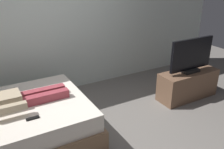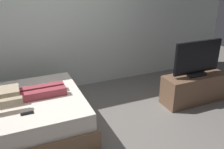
# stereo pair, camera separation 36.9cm
# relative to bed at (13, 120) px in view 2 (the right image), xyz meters

# --- Properties ---
(ground_plane) EXTENTS (10.00, 10.00, 0.00)m
(ground_plane) POSITION_rel_bed_xyz_m (1.04, -0.57, -0.26)
(ground_plane) COLOR slate
(back_wall) EXTENTS (6.40, 0.10, 2.80)m
(back_wall) POSITION_rel_bed_xyz_m (1.44, 1.28, 1.14)
(back_wall) COLOR silver
(back_wall) RESTS_ON ground
(bed) EXTENTS (1.96, 1.52, 0.54)m
(bed) POSITION_rel_bed_xyz_m (0.00, 0.00, 0.00)
(bed) COLOR brown
(bed) RESTS_ON ground
(person) EXTENTS (1.26, 0.46, 0.18)m
(person) POSITION_rel_bed_xyz_m (0.03, 0.02, 0.36)
(person) COLOR tan
(person) RESTS_ON bed
(remote) EXTENTS (0.15, 0.04, 0.02)m
(remote) POSITION_rel_bed_xyz_m (0.18, -0.38, 0.29)
(remote) COLOR black
(remote) RESTS_ON bed
(tv_stand) EXTENTS (1.10, 0.40, 0.50)m
(tv_stand) POSITION_rel_bed_xyz_m (2.91, -0.16, -0.01)
(tv_stand) COLOR brown
(tv_stand) RESTS_ON ground
(tv) EXTENTS (0.88, 0.20, 0.59)m
(tv) POSITION_rel_bed_xyz_m (2.91, -0.16, 0.52)
(tv) COLOR black
(tv) RESTS_ON tv_stand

